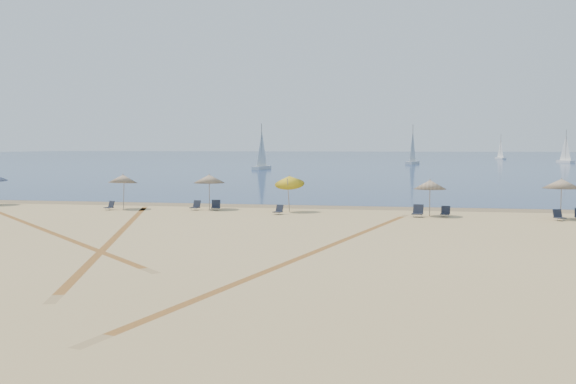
# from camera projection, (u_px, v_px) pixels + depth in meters

# --- Properties ---
(ground) EXTENTS (160.00, 160.00, 0.00)m
(ground) POSITION_uv_depth(u_px,v_px,m) (180.00, 271.00, 22.37)
(ground) COLOR tan
(ground) RESTS_ON ground
(ocean) EXTENTS (500.00, 500.00, 0.00)m
(ocean) POSITION_uv_depth(u_px,v_px,m) (389.00, 157.00, 242.96)
(ocean) COLOR #0C2151
(ocean) RESTS_ON ground
(wet_sand) EXTENTS (500.00, 500.00, 0.00)m
(wet_sand) POSITION_uv_depth(u_px,v_px,m) (298.00, 206.00, 45.90)
(wet_sand) COLOR olive
(wet_sand) RESTS_ON ground
(umbrella_1) EXTENTS (1.96, 2.00, 2.40)m
(umbrella_1) POSITION_uv_depth(u_px,v_px,m) (123.00, 179.00, 44.04)
(umbrella_1) COLOR gray
(umbrella_1) RESTS_ON ground
(umbrella_2) EXTENTS (2.11, 2.11, 2.39)m
(umbrella_2) POSITION_uv_depth(u_px,v_px,m) (209.00, 179.00, 43.78)
(umbrella_2) COLOR gray
(umbrella_2) RESTS_ON ground
(umbrella_3) EXTENTS (1.93, 2.00, 2.64)m
(umbrella_3) POSITION_uv_depth(u_px,v_px,m) (289.00, 180.00, 42.10)
(umbrella_3) COLOR gray
(umbrella_3) RESTS_ON ground
(umbrella_4) EXTENTS (1.97, 1.97, 2.26)m
(umbrella_4) POSITION_uv_depth(u_px,v_px,m) (430.00, 185.00, 39.56)
(umbrella_4) COLOR gray
(umbrella_4) RESTS_ON ground
(umbrella_5) EXTENTS (2.16, 2.16, 2.41)m
(umbrella_5) POSITION_uv_depth(u_px,v_px,m) (562.00, 184.00, 37.98)
(umbrella_5) COLOR gray
(umbrella_5) RESTS_ON ground
(chair_2) EXTENTS (0.68, 0.72, 0.59)m
(chair_2) POSITION_uv_depth(u_px,v_px,m) (110.00, 206.00, 43.48)
(chair_2) COLOR black
(chair_2) RESTS_ON ground
(chair_3) EXTENTS (0.66, 0.73, 0.64)m
(chair_3) POSITION_uv_depth(u_px,v_px,m) (196.00, 206.00, 43.38)
(chair_3) COLOR black
(chair_3) RESTS_ON ground
(chair_4) EXTENTS (0.70, 0.77, 0.69)m
(chair_4) POSITION_uv_depth(u_px,v_px,m) (216.00, 206.00, 43.17)
(chair_4) COLOR black
(chair_4) RESTS_ON ground
(chair_5) EXTENTS (0.66, 0.71, 0.59)m
(chair_5) POSITION_uv_depth(u_px,v_px,m) (279.00, 210.00, 40.63)
(chair_5) COLOR black
(chair_5) RESTS_ON ground
(chair_6) EXTENTS (0.73, 0.82, 0.74)m
(chair_6) POSITION_uv_depth(u_px,v_px,m) (418.00, 211.00, 39.19)
(chair_6) COLOR black
(chair_6) RESTS_ON ground
(chair_7) EXTENTS (0.63, 0.70, 0.64)m
(chair_7) POSITION_uv_depth(u_px,v_px,m) (445.00, 212.00, 39.30)
(chair_7) COLOR black
(chair_7) RESTS_ON ground
(chair_8) EXTENTS (0.71, 0.77, 0.64)m
(chair_8) POSITION_uv_depth(u_px,v_px,m) (559.00, 216.00, 37.33)
(chair_8) COLOR black
(chair_8) RESTS_ON ground
(sailboat_0) EXTENTS (3.43, 5.53, 8.08)m
(sailboat_0) POSITION_uv_depth(u_px,v_px,m) (566.00, 153.00, 159.53)
(sailboat_0) COLOR white
(sailboat_0) RESTS_ON ocean
(sailboat_1) EXTENTS (2.89, 5.23, 7.58)m
(sailboat_1) POSITION_uv_depth(u_px,v_px,m) (501.00, 152.00, 199.94)
(sailboat_1) COLOR white
(sailboat_1) RESTS_ON ocean
(sailboat_2) EXTENTS (3.21, 6.16, 8.90)m
(sailboat_2) POSITION_uv_depth(u_px,v_px,m) (413.00, 152.00, 147.26)
(sailboat_2) COLOR white
(sailboat_2) RESTS_ON ocean
(sailboat_3) EXTENTS (2.44, 5.62, 8.12)m
(sailboat_3) POSITION_uv_depth(u_px,v_px,m) (262.00, 156.00, 116.01)
(sailboat_3) COLOR white
(sailboat_3) RESTS_ON ocean
(tire_tracks) EXTENTS (52.38, 41.58, 0.00)m
(tire_tracks) POSITION_uv_depth(u_px,v_px,m) (150.00, 236.00, 30.97)
(tire_tracks) COLOR tan
(tire_tracks) RESTS_ON ground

